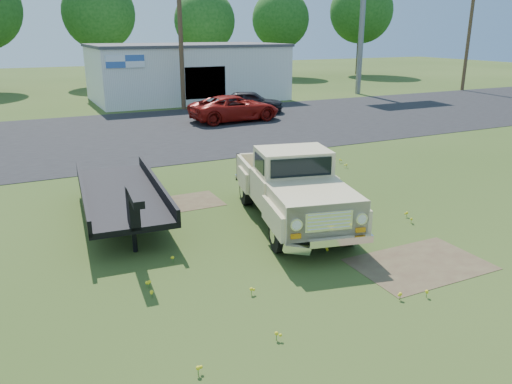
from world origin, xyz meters
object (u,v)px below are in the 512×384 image
vintage_pickup_truck (292,186)px  red_pickup (235,108)px  flatbed_trailer (121,190)px  dark_sedan (250,102)px

vintage_pickup_truck → red_pickup: (5.13, 15.70, -0.31)m
flatbed_trailer → red_pickup: 16.29m
vintage_pickup_truck → flatbed_trailer: size_ratio=0.92×
vintage_pickup_truck → dark_sedan: bearing=80.4°
red_pickup → flatbed_trailer: bearing=142.2°
flatbed_trailer → red_pickup: size_ratio=1.18×
red_pickup → dark_sedan: 3.10m
flatbed_trailer → vintage_pickup_truck: bearing=-24.6°
vintage_pickup_truck → dark_sedan: vintage_pickup_truck is taller
flatbed_trailer → red_pickup: flatbed_trailer is taller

